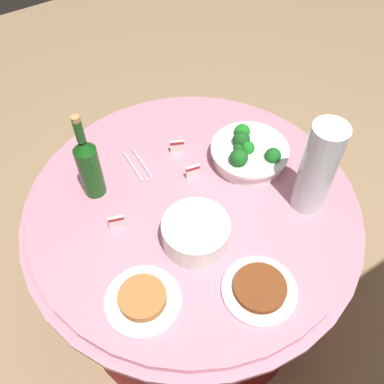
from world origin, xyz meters
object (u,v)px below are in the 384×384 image
Objects in this scene: wine_bottle at (89,166)px; food_plate_stir_fry at (260,289)px; decorative_fruit_vase at (317,171)px; label_placard_rear at (193,171)px; serving_tongs at (138,166)px; label_placard_mid at (177,146)px; broccoli_bowl at (249,152)px; plate_stack at (196,233)px; food_plate_peanuts at (143,299)px; label_placard_front at (116,222)px.

wine_bottle is 1.53× the size of food_plate_stir_fry.
decorative_fruit_vase is 6.18× the size of label_placard_rear.
serving_tongs is at bearing -84.03° from food_plate_stir_fry.
label_placard_mid is (-0.16, 0.01, 0.03)m from serving_tongs.
broccoli_bowl is 0.26m from label_placard_mid.
plate_stack reaches higher than serving_tongs.
label_placard_rear is (-0.32, 0.13, -0.10)m from wine_bottle.
label_placard_rear is at bearing -121.00° from plate_stack.
decorative_fruit_vase is 6.18× the size of label_placard_mid.
broccoli_bowl is 0.56m from wine_bottle.
label_placard_mid is (0.19, -0.18, -0.01)m from broccoli_bowl.
food_plate_peanuts is at bearing 20.59° from plate_stack.
label_placard_mid is at bearing -98.77° from food_plate_stir_fry.
label_placard_front is 0.38m from label_placard_mid.
plate_stack reaches higher than food_plate_stir_fry.
wine_bottle is at bearing -17.99° from broccoli_bowl.
wine_bottle is at bearing -22.30° from label_placard_rear.
plate_stack is 0.62× the size of wine_bottle.
decorative_fruit_vase is at bearing -153.36° from food_plate_stir_fry.
label_placard_rear is (-0.32, -0.05, 0.00)m from label_placard_front.
food_plate_stir_fry is at bearing 80.90° from label_placard_rear.
label_placard_front is at bearing 47.08° from serving_tongs.
food_plate_peanuts is 4.00× the size of label_placard_mid.
food_plate_peanuts is at bearing 82.46° from wine_bottle.
plate_stack is at bearing 116.68° from wine_bottle.
decorative_fruit_vase is (-0.58, 0.43, 0.03)m from wine_bottle.
label_placard_rear reaches higher than food_plate_stir_fry.
label_placard_mid is at bearing -179.06° from wine_bottle.
decorative_fruit_vase is at bearing 156.33° from label_placard_front.
serving_tongs is 3.04× the size of label_placard_rear.
decorative_fruit_vase is 0.40m from food_plate_stir_fry.
food_plate_stir_fry is 4.00× the size of label_placard_front.
food_plate_stir_fry is 4.00× the size of label_placard_rear.
broccoli_bowl is at bearing -179.43° from label_placard_front.
plate_stack is 3.82× the size of label_placard_front.
wine_bottle is 0.46m from food_plate_peanuts.
food_plate_stir_fry is at bearing 95.97° from serving_tongs.
label_placard_rear is at bearing 157.70° from wine_bottle.
broccoli_bowl is at bearing 168.84° from label_placard_rear.
food_plate_peanuts is at bearing -27.33° from food_plate_stir_fry.
food_plate_stir_fry is (-0.06, 0.24, -0.03)m from plate_stack.
label_placard_rear is at bearing -49.13° from decorative_fruit_vase.
decorative_fruit_vase reaches higher than plate_stack.
broccoli_bowl is 0.52m from food_plate_stir_fry.
wine_bottle is at bearing -63.32° from plate_stack.
food_plate_peanuts is 0.60m from label_placard_mid.
food_plate_stir_fry is (0.29, 0.43, -0.03)m from broccoli_bowl.
serving_tongs is 0.16m from label_placard_mid.
label_placard_rear is (-0.14, 0.15, 0.03)m from serving_tongs.
label_placard_mid is at bearing -42.36° from broccoli_bowl.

